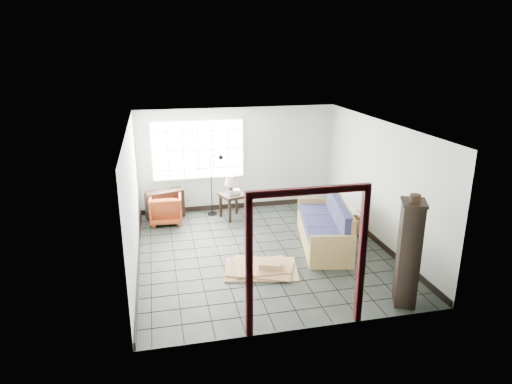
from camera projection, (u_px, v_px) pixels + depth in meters
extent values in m
plane|color=black|center=(263.00, 251.00, 9.38)|extent=(5.50, 5.50, 0.00)
cube|color=silver|center=(238.00, 159.00, 11.53)|extent=(5.00, 0.02, 2.60)
cube|color=silver|center=(309.00, 249.00, 6.42)|extent=(5.00, 0.02, 2.60)
cube|color=silver|center=(132.00, 200.00, 8.46)|extent=(0.02, 5.50, 2.60)
cube|color=silver|center=(380.00, 183.00, 9.50)|extent=(0.02, 5.50, 2.60)
cube|color=white|center=(263.00, 126.00, 8.58)|extent=(5.00, 5.50, 0.02)
cube|color=black|center=(238.00, 205.00, 11.89)|extent=(4.95, 0.03, 0.12)
cube|color=black|center=(139.00, 261.00, 8.84)|extent=(0.03, 5.45, 0.12)
cube|color=black|center=(374.00, 238.00, 9.88)|extent=(0.03, 5.45, 0.12)
cube|color=silver|center=(198.00, 150.00, 11.20)|extent=(2.32, 0.06, 1.52)
cube|color=white|center=(198.00, 150.00, 11.16)|extent=(2.20, 0.02, 1.40)
cube|color=#3B0D11|center=(249.00, 270.00, 6.37)|extent=(0.10, 0.08, 2.10)
cube|color=#3B0D11|center=(362.00, 258.00, 6.72)|extent=(0.10, 0.08, 2.10)
cube|color=#3B0D11|center=(310.00, 191.00, 6.21)|extent=(1.80, 0.08, 0.10)
cube|color=olive|center=(323.00, 237.00, 9.63)|extent=(1.27, 2.26, 0.38)
cube|color=olive|center=(332.00, 253.00, 8.54)|extent=(0.85, 0.24, 0.68)
cube|color=olive|center=(316.00, 212.00, 10.63)|extent=(0.85, 0.24, 0.68)
cube|color=olive|center=(342.00, 219.00, 9.51)|extent=(0.52, 2.11, 0.75)
cube|color=#18203C|center=(328.00, 238.00, 8.87)|extent=(0.89, 0.83, 0.17)
cube|color=#18203C|center=(345.00, 226.00, 8.80)|extent=(0.29, 0.70, 0.55)
cube|color=#18203C|center=(323.00, 224.00, 9.54)|extent=(0.89, 0.83, 0.17)
cube|color=#18203C|center=(338.00, 213.00, 9.47)|extent=(0.29, 0.70, 0.55)
cube|color=#18203C|center=(318.00, 213.00, 10.21)|extent=(0.89, 0.83, 0.17)
cube|color=#18203C|center=(332.00, 202.00, 10.14)|extent=(0.29, 0.70, 0.55)
imported|color=#9C5116|center=(166.00, 207.00, 10.81)|extent=(0.77, 0.73, 0.76)
cube|color=black|center=(233.00, 195.00, 11.04)|extent=(0.72, 0.72, 0.07)
cube|color=black|center=(230.00, 211.00, 10.83)|extent=(0.07, 0.07, 0.56)
cube|color=black|center=(246.00, 208.00, 11.06)|extent=(0.07, 0.07, 0.56)
cube|color=black|center=(221.00, 206.00, 11.19)|extent=(0.07, 0.07, 0.56)
cube|color=black|center=(236.00, 203.00, 11.42)|extent=(0.07, 0.07, 0.56)
cylinder|color=black|center=(231.00, 191.00, 11.02)|extent=(0.12, 0.12, 0.16)
cylinder|color=black|center=(231.00, 185.00, 10.98)|extent=(0.03, 0.03, 0.11)
cone|color=beige|center=(231.00, 180.00, 10.94)|extent=(0.32, 0.32, 0.22)
cube|color=silver|center=(234.00, 192.00, 11.05)|extent=(0.27, 0.21, 0.09)
cylinder|color=black|center=(229.00, 192.00, 11.02)|extent=(0.02, 0.06, 0.06)
cylinder|color=black|center=(212.00, 214.00, 11.45)|extent=(0.29, 0.29, 0.03)
cylinder|color=black|center=(211.00, 185.00, 11.22)|extent=(0.03, 0.03, 1.47)
cylinder|color=black|center=(216.00, 155.00, 10.99)|extent=(0.25, 0.08, 0.13)
sphere|color=black|center=(221.00, 157.00, 11.02)|extent=(0.16, 0.16, 0.13)
cube|color=black|center=(165.00, 204.00, 11.11)|extent=(0.96, 0.61, 0.70)
cube|color=black|center=(165.00, 204.00, 11.10)|extent=(0.89, 0.55, 0.03)
cube|color=black|center=(409.00, 254.00, 7.26)|extent=(0.48, 0.53, 1.74)
cube|color=black|center=(414.00, 203.00, 6.99)|extent=(0.53, 0.59, 0.04)
cylinder|color=black|center=(415.00, 198.00, 6.91)|extent=(0.22, 0.22, 0.13)
cube|color=#A77F51|center=(348.00, 231.00, 10.38)|extent=(0.51, 0.42, 0.02)
cube|color=black|center=(339.00, 225.00, 10.29)|extent=(0.04, 0.39, 0.33)
cube|color=#A77F51|center=(359.00, 224.00, 10.36)|extent=(0.04, 0.39, 0.33)
cube|color=#A77F51|center=(352.00, 228.00, 10.15)|extent=(0.49, 0.05, 0.33)
cube|color=#A77F51|center=(346.00, 222.00, 10.51)|extent=(0.49, 0.05, 0.33)
cube|color=#A77F51|center=(336.00, 216.00, 10.21)|extent=(0.21, 0.40, 0.14)
cube|color=#A77F51|center=(363.00, 215.00, 10.31)|extent=(0.21, 0.40, 0.14)
cube|color=#A77F51|center=(261.00, 269.00, 8.60)|extent=(1.52, 1.21, 0.03)
cube|color=#A77F51|center=(261.00, 268.00, 8.59)|extent=(1.43, 1.26, 0.03)
cube|color=#A77F51|center=(261.00, 266.00, 8.58)|extent=(1.04, 0.77, 0.03)
cube|color=#A77F51|center=(270.00, 265.00, 8.50)|extent=(0.48, 0.43, 0.11)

